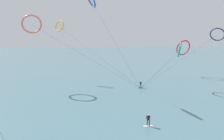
{
  "coord_description": "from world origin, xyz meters",
  "views": [
    {
      "loc": [
        -3.87,
        -10.78,
        11.98
      ],
      "look_at": [
        0.0,
        19.6,
        6.49
      ],
      "focal_mm": 29.88,
      "sensor_mm": 36.0,
      "label": 1
    }
  ],
  "objects_px": {
    "kite_coral": "(32,24)",
    "kite_amber": "(60,26)",
    "kite_navy": "(217,35)",
    "kite_teal": "(179,50)",
    "kite_crimson": "(183,48)",
    "surfer_charcoal": "(141,85)",
    "surfer_ivory": "(148,121)"
  },
  "relations": [
    {
      "from": "kite_coral",
      "to": "kite_amber",
      "type": "distance_m",
      "value": 8.89
    },
    {
      "from": "kite_crimson",
      "to": "kite_teal",
      "type": "relative_size",
      "value": 1.78
    },
    {
      "from": "kite_coral",
      "to": "kite_navy",
      "type": "distance_m",
      "value": 42.08
    },
    {
      "from": "kite_navy",
      "to": "kite_teal",
      "type": "distance_m",
      "value": 9.0
    },
    {
      "from": "surfer_charcoal",
      "to": "kite_amber",
      "type": "bearing_deg",
      "value": -50.23
    },
    {
      "from": "kite_teal",
      "to": "kite_amber",
      "type": "bearing_deg",
      "value": -90.4
    },
    {
      "from": "kite_navy",
      "to": "kite_crimson",
      "type": "relative_size",
      "value": 0.95
    },
    {
      "from": "surfer_ivory",
      "to": "kite_amber",
      "type": "xyz_separation_m",
      "value": [
        -15.33,
        30.49,
        13.95
      ]
    },
    {
      "from": "kite_navy",
      "to": "kite_amber",
      "type": "distance_m",
      "value": 38.93
    },
    {
      "from": "kite_coral",
      "to": "surfer_charcoal",
      "type": "bearing_deg",
      "value": 149.9
    },
    {
      "from": "surfer_charcoal",
      "to": "kite_teal",
      "type": "xyz_separation_m",
      "value": [
        8.4,
        -1.32,
        8.24
      ]
    },
    {
      "from": "kite_amber",
      "to": "kite_teal",
      "type": "height_order",
      "value": "kite_amber"
    },
    {
      "from": "kite_crimson",
      "to": "kite_teal",
      "type": "bearing_deg",
      "value": 48.84
    },
    {
      "from": "surfer_ivory",
      "to": "kite_crimson",
      "type": "relative_size",
      "value": 0.09
    },
    {
      "from": "surfer_ivory",
      "to": "kite_amber",
      "type": "relative_size",
      "value": 0.08
    },
    {
      "from": "surfer_charcoal",
      "to": "kite_navy",
      "type": "relative_size",
      "value": 0.09
    },
    {
      "from": "kite_amber",
      "to": "kite_coral",
      "type": "bearing_deg",
      "value": -85.64
    },
    {
      "from": "kite_crimson",
      "to": "surfer_ivory",
      "type": "bearing_deg",
      "value": 45.84
    },
    {
      "from": "surfer_charcoal",
      "to": "kite_crimson",
      "type": "distance_m",
      "value": 22.38
    },
    {
      "from": "surfer_ivory",
      "to": "surfer_charcoal",
      "type": "relative_size",
      "value": 1.0
    },
    {
      "from": "surfer_charcoal",
      "to": "kite_coral",
      "type": "height_order",
      "value": "kite_coral"
    },
    {
      "from": "kite_coral",
      "to": "kite_navy",
      "type": "height_order",
      "value": "kite_coral"
    },
    {
      "from": "surfer_charcoal",
      "to": "kite_coral",
      "type": "xyz_separation_m",
      "value": [
        -24.76,
        4.66,
        13.98
      ]
    },
    {
      "from": "surfer_ivory",
      "to": "surfer_charcoal",
      "type": "xyz_separation_m",
      "value": [
        4.23,
        18.62,
        0.0
      ]
    },
    {
      "from": "kite_crimson",
      "to": "kite_teal",
      "type": "distance_m",
      "value": 16.26
    },
    {
      "from": "kite_teal",
      "to": "kite_crimson",
      "type": "bearing_deg",
      "value": 174.01
    },
    {
      "from": "surfer_charcoal",
      "to": "kite_coral",
      "type": "relative_size",
      "value": 0.06
    },
    {
      "from": "kite_coral",
      "to": "kite_crimson",
      "type": "height_order",
      "value": "kite_coral"
    },
    {
      "from": "surfer_ivory",
      "to": "kite_teal",
      "type": "distance_m",
      "value": 22.95
    },
    {
      "from": "kite_navy",
      "to": "kite_teal",
      "type": "bearing_deg",
      "value": 43.04
    },
    {
      "from": "surfer_ivory",
      "to": "kite_crimson",
      "type": "xyz_separation_m",
      "value": [
        20.96,
        31.26,
        7.82
      ]
    },
    {
      "from": "kite_navy",
      "to": "kite_coral",
      "type": "bearing_deg",
      "value": 39.41
    }
  ]
}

